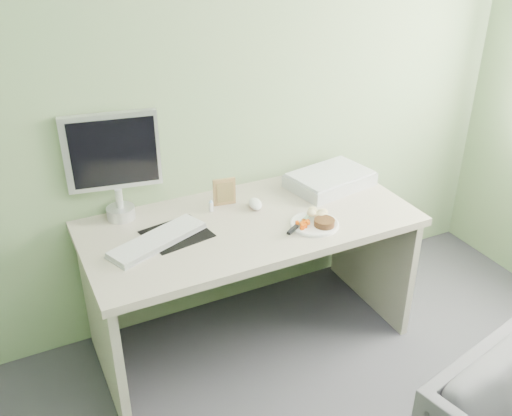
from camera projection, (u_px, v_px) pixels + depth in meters
name	position (u px, v px, depth m)	size (l,w,h in m)	color
wall_back	(216.00, 74.00, 2.74)	(3.50, 3.50, 0.00)	#71835C
desk	(250.00, 252.00, 2.83)	(1.60, 0.75, 0.73)	#C1B2A2
plate	(314.00, 224.00, 2.70)	(0.23, 0.23, 0.01)	white
steak	(324.00, 222.00, 2.67)	(0.10, 0.10, 0.03)	black
potato_pile	(317.00, 212.00, 2.73)	(0.11, 0.08, 0.06)	tan
carrot_heap	(304.00, 223.00, 2.65)	(0.06, 0.05, 0.04)	#FF5A05
steak_knife	(296.00, 227.00, 2.64)	(0.19, 0.13, 0.02)	silver
mousepad	(177.00, 234.00, 2.63)	(0.28, 0.25, 0.00)	black
keyboard	(158.00, 239.00, 2.56)	(0.47, 0.14, 0.02)	white
computer_mouse	(255.00, 204.00, 2.85)	(0.06, 0.11, 0.04)	white
photo_frame	(224.00, 192.00, 2.85)	(0.11, 0.01, 0.14)	olive
eyedrop_bottle	(211.00, 206.00, 2.81)	(0.02, 0.02, 0.07)	white
scanner	(330.00, 180.00, 3.05)	(0.43, 0.29, 0.07)	silver
monitor	(113.00, 161.00, 2.64)	(0.44, 0.15, 0.52)	silver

